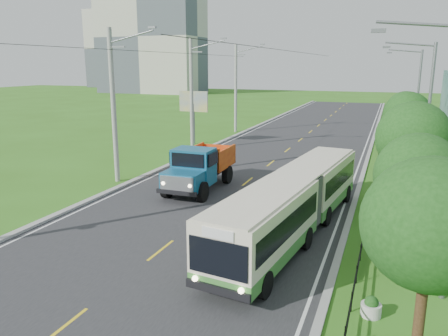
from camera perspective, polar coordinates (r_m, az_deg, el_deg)
The scene contains 29 objects.
ground at distance 19.09m, azimuth -8.25°, elevation -10.62°, with size 240.00×240.00×0.00m, color #346918.
road at distance 37.02m, azimuth 6.92°, elevation 1.25°, with size 14.00×120.00×0.02m, color #28282B.
curb_left at distance 39.32m, azimuth -3.31°, elevation 2.13°, with size 0.40×120.00×0.15m, color #9E9E99.
curb_right at distance 36.01m, azimuth 18.01°, elevation 0.40°, with size 0.30×120.00×0.10m, color #9E9E99.
edge_line_left at distance 39.11m, azimuth -2.57°, elevation 2.00°, with size 0.12×120.00×0.00m, color silver.
edge_line_right at distance 36.04m, azimuth 17.22°, elevation 0.43°, with size 0.12×120.00×0.00m, color silver.
centre_dash at distance 19.08m, azimuth -8.25°, elevation -10.55°, with size 0.12×2.20×0.00m, color yellow.
railing_right at distance 30.09m, azimuth 18.98°, elevation -1.65°, with size 0.04×40.00×0.60m, color black.
pole_near at distance 29.62m, azimuth -14.19°, elevation 7.88°, with size 3.51×0.32×10.00m.
pole_mid at distance 40.01m, azimuth -4.22°, elevation 9.57°, with size 3.51×0.32×10.00m.
pole_far at distance 51.11m, azimuth 1.58°, elevation 10.41°, with size 3.51×0.32×10.00m.
tree_front at distance 12.03m, azimuth 25.47°, elevation -7.36°, with size 3.36×3.41×5.60m.
tree_second at distance 17.83m, azimuth 24.10°, elevation -1.43°, with size 3.18×3.26×5.30m.
tree_third at distance 23.62m, azimuth 23.55°, elevation 3.17°, with size 3.60×3.62×6.00m.
tree_fourth at distance 29.61m, azimuth 23.07°, elevation 4.28°, with size 3.24×3.31×5.40m.
tree_fifth at distance 35.52m, azimuth 22.84°, elevation 6.08°, with size 3.48×3.52×5.80m.
tree_back at distance 41.51m, azimuth 22.62°, elevation 6.72°, with size 3.30×3.36×5.50m.
streetlight_mid at distance 29.35m, azimuth 24.85°, elevation 6.64°, with size 3.02×0.20×9.07m.
streetlight_far at distance 43.29m, azimuth 23.77°, elevation 8.52°, with size 3.02×0.20×9.07m.
planter_front at distance 15.10m, azimuth 18.66°, elevation -16.86°, with size 0.64×0.64×0.67m.
planter_near at distance 22.42m, azimuth 19.65°, elevation -6.80°, with size 0.64×0.64×0.67m.
planter_mid at distance 30.08m, azimuth 20.12°, elevation -1.77°, with size 0.64×0.64×0.67m.
planter_far at distance 37.89m, azimuth 20.40°, elevation 1.20°, with size 0.64×0.64×0.67m.
billboard_left at distance 43.34m, azimuth -3.99°, elevation 8.23°, with size 3.00×0.20×5.20m.
billboard_right at distance 35.42m, azimuth 27.05°, elevation 8.08°, with size 0.24×6.00×7.30m.
apartment_near at distance 127.45m, azimuth -9.47°, elevation 16.45°, with size 28.00×14.00×30.00m, color #B7B2A3.
apartment_far at distance 161.74m, azimuth -12.76°, elevation 14.91°, with size 24.00×14.00×26.00m, color #B7B2A3.
bus at distance 20.31m, azimuth 9.14°, elevation -4.08°, with size 4.13×14.70×2.80m.
dump_truck at distance 27.35m, azimuth -3.20°, elevation 0.38°, with size 2.72×6.70×2.79m.
Camera 1 is at (8.68, -15.15, 7.71)m, focal length 35.00 mm.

